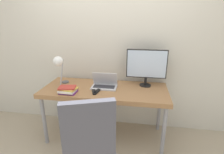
# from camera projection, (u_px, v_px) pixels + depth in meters

# --- Properties ---
(ground_plane) EXTENTS (12.00, 12.00, 0.00)m
(ground_plane) POSITION_uv_depth(u_px,v_px,m) (100.00, 152.00, 2.31)
(ground_plane) COLOR tan
(wall_back) EXTENTS (8.00, 0.05, 2.60)m
(wall_back) POSITION_uv_depth(u_px,v_px,m) (110.00, 45.00, 2.61)
(wall_back) COLOR beige
(wall_back) RESTS_ON ground_plane
(desk) EXTENTS (1.70, 0.70, 0.77)m
(desk) POSITION_uv_depth(u_px,v_px,m) (105.00, 93.00, 2.41)
(desk) COLOR #996B42
(desk) RESTS_ON ground_plane
(laptop) EXTENTS (0.35, 0.21, 0.21)m
(laptop) POSITION_uv_depth(u_px,v_px,m) (104.00, 84.00, 2.41)
(laptop) COLOR silver
(laptop) RESTS_ON desk
(monitor) EXTENTS (0.55, 0.16, 0.52)m
(monitor) POSITION_uv_depth(u_px,v_px,m) (146.00, 65.00, 2.39)
(monitor) COLOR black
(monitor) RESTS_ON desk
(desk_lamp) EXTENTS (0.13, 0.28, 0.43)m
(desk_lamp) POSITION_uv_depth(u_px,v_px,m) (59.00, 63.00, 2.36)
(desk_lamp) COLOR #4C4C51
(desk_lamp) RESTS_ON desk
(office_chair) EXTENTS (0.61, 0.64, 1.07)m
(office_chair) POSITION_uv_depth(u_px,v_px,m) (89.00, 141.00, 1.63)
(office_chair) COLOR black
(office_chair) RESTS_ON ground_plane
(book_stack) EXTENTS (0.24, 0.21, 0.08)m
(book_stack) POSITION_uv_depth(u_px,v_px,m) (68.00, 90.00, 2.24)
(book_stack) COLOR #753384
(book_stack) RESTS_ON desk
(tv_remote) EXTENTS (0.06, 0.15, 0.02)m
(tv_remote) POSITION_uv_depth(u_px,v_px,m) (97.00, 91.00, 2.26)
(tv_remote) COLOR black
(tv_remote) RESTS_ON desk
(media_remote) EXTENTS (0.09, 0.15, 0.02)m
(media_remote) POSITION_uv_depth(u_px,v_px,m) (94.00, 92.00, 2.25)
(media_remote) COLOR black
(media_remote) RESTS_ON desk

